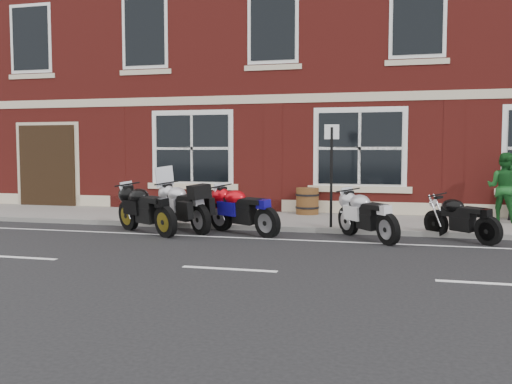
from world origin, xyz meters
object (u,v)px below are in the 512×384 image
moto_sport_black (146,208)px  moto_touring_silver (183,205)px  barrel_planter (307,201)px  moto_naked_black (461,217)px  moto_sport_red (243,209)px  pedestrian_right (504,187)px  parking_sign (331,168)px  moto_sport_silver (367,214)px

moto_sport_black → moto_touring_silver: bearing=-10.4°
moto_touring_silver → barrel_planter: (2.50, 3.09, -0.13)m
moto_naked_black → moto_sport_red: bearing=138.2°
pedestrian_right → barrel_planter: size_ratio=2.35×
barrel_planter → moto_sport_red: bearing=-105.9°
parking_sign → barrel_planter: bearing=98.4°
moto_sport_black → moto_sport_silver: (5.01, 0.35, -0.04)m
moto_sport_red → moto_touring_silver: bearing=113.3°
moto_naked_black → moto_sport_silver: bearing=145.6°
parking_sign → moto_sport_black: bearing=-176.1°
moto_sport_red → moto_sport_black: 2.24m
pedestrian_right → barrel_planter: pedestrian_right is taller
moto_sport_red → barrel_planter: size_ratio=2.69×
moto_naked_black → parking_sign: size_ratio=0.62×
moto_sport_black → parking_sign: parking_sign is taller
moto_sport_silver → pedestrian_right: 4.38m
moto_naked_black → moto_touring_silver: bearing=135.4°
moto_sport_red → parking_sign: size_ratio=0.83×
barrel_planter → parking_sign: (0.98, -2.53, 1.01)m
moto_sport_black → barrel_planter: moto_sport_black is taller
moto_touring_silver → moto_sport_silver: bearing=-54.6°
moto_touring_silver → moto_sport_black: 0.93m
barrel_planter → moto_naked_black: bearing=-38.7°
moto_sport_silver → barrel_planter: (-1.87, 3.41, -0.07)m
moto_naked_black → moto_sport_black: bearing=140.9°
moto_naked_black → barrel_planter: size_ratio=2.00×
moto_sport_silver → pedestrian_right: bearing=5.4°
moto_sport_red → moto_naked_black: moto_sport_red is taller
moto_touring_silver → moto_sport_red: size_ratio=0.94×
moto_sport_black → moto_sport_silver: size_ratio=1.13×
moto_sport_silver → moto_naked_black: moto_sport_silver is taller
moto_sport_silver → moto_naked_black: size_ratio=1.21×
moto_naked_black → pedestrian_right: bearing=19.4°
moto_sport_red → pedestrian_right: pedestrian_right is taller
moto_sport_silver → parking_sign: bearing=97.8°
moto_sport_silver → parking_sign: size_ratio=0.75×
moto_sport_red → moto_sport_silver: bearing=-60.3°
moto_naked_black → barrel_planter: (-3.80, 3.05, -0.02)m
moto_sport_red → moto_naked_black: 4.75m
moto_sport_silver → moto_naked_black: bearing=-27.1°
moto_touring_silver → moto_naked_black: (6.30, 0.04, -0.11)m
pedestrian_right → moto_touring_silver: bearing=46.0°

